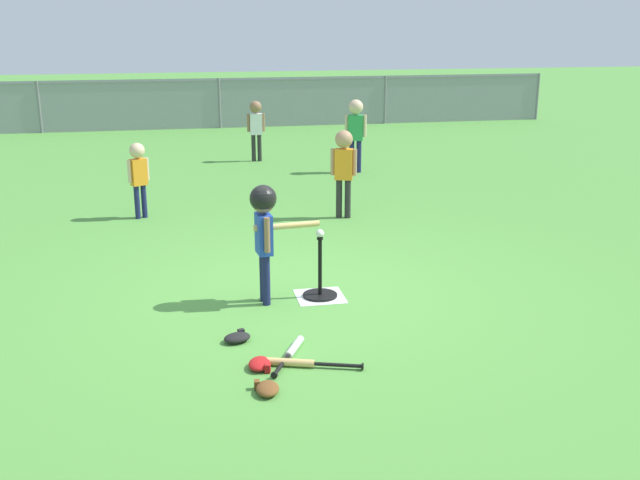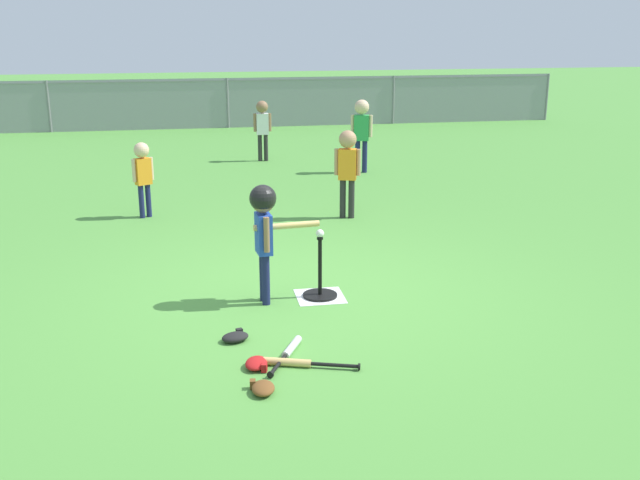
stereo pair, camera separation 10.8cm
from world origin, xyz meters
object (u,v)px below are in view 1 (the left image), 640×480
at_px(baseball_on_tee, 320,233).
at_px(fielder_deep_left, 138,170).
at_px(batting_tee, 320,288).
at_px(fielder_deep_right, 344,162).
at_px(glove_tossed_aside, 260,364).
at_px(glove_near_bats, 237,337).
at_px(spare_bat_wood, 300,363).
at_px(fielder_near_right, 256,123).
at_px(glove_by_plate, 267,388).
at_px(spare_bat_silver, 292,351).
at_px(batter_child, 265,220).
at_px(fielder_deep_center, 356,126).

distance_m(baseball_on_tee, fielder_deep_left, 3.66).
height_order(batting_tee, fielder_deep_left, fielder_deep_left).
distance_m(fielder_deep_right, glove_tossed_aside, 4.45).
bearing_deg(glove_near_bats, baseball_on_tee, 45.36).
height_order(batting_tee, spare_bat_wood, batting_tee).
relative_size(fielder_deep_left, fielder_near_right, 0.91).
xyz_separation_m(batting_tee, glove_by_plate, (-0.72, -1.75, -0.05)).
distance_m(batting_tee, glove_near_bats, 1.20).
relative_size(fielder_near_right, glove_tossed_aside, 4.22).
relative_size(fielder_deep_right, glove_tossed_aside, 4.44).
distance_m(baseball_on_tee, spare_bat_silver, 1.39).
xyz_separation_m(baseball_on_tee, glove_near_bats, (-0.84, -0.85, -0.58)).
bearing_deg(fielder_deep_left, glove_tossed_aside, -77.73).
bearing_deg(batting_tee, glove_near_bats, -134.64).
distance_m(fielder_deep_left, glove_near_bats, 4.22).
bearing_deg(glove_by_plate, batter_child, 82.96).
height_order(spare_bat_silver, glove_by_plate, glove_by_plate).
bearing_deg(glove_near_bats, fielder_deep_right, 64.81).
bearing_deg(spare_bat_silver, glove_near_bats, 140.49).
bearing_deg(fielder_deep_left, glove_near_bats, -77.87).
xyz_separation_m(fielder_deep_left, spare_bat_wood, (1.30, -4.62, -0.60)).
relative_size(batter_child, glove_by_plate, 4.67).
distance_m(batting_tee, fielder_deep_center, 5.88).
distance_m(batting_tee, baseball_on_tee, 0.53).
relative_size(batter_child, spare_bat_wood, 1.55).
distance_m(glove_near_bats, glove_tossed_aside, 0.52).
relative_size(fielder_deep_center, glove_by_plate, 5.16).
bearing_deg(fielder_near_right, glove_tossed_aside, -96.35).
distance_m(baseball_on_tee, glove_near_bats, 1.33).
bearing_deg(spare_bat_silver, glove_tossed_aside, -145.38).
distance_m(batter_child, glove_near_bats, 1.15).
bearing_deg(baseball_on_tee, batting_tee, -90.00).
height_order(baseball_on_tee, fielder_deep_center, fielder_deep_center).
bearing_deg(batter_child, batting_tee, 5.56).
bearing_deg(glove_tossed_aside, baseball_on_tee, 62.04).
bearing_deg(fielder_deep_right, fielder_deep_left, 169.31).
bearing_deg(spare_bat_wood, baseball_on_tee, 73.12).
relative_size(fielder_deep_left, glove_tossed_aside, 3.83).
height_order(fielder_deep_right, spare_bat_wood, fielder_deep_right).
relative_size(fielder_near_right, glove_near_bats, 4.16).
bearing_deg(glove_near_bats, fielder_near_right, 82.36).
xyz_separation_m(spare_bat_silver, glove_by_plate, (-0.26, -0.57, 0.01)).
height_order(batter_child, spare_bat_silver, batter_child).
height_order(glove_near_bats, glove_tossed_aside, same).
xyz_separation_m(batter_child, glove_by_plate, (-0.21, -1.70, -0.74)).
relative_size(batting_tee, glove_tossed_aside, 2.25).
relative_size(batting_tee, glove_by_plate, 2.46).
relative_size(baseball_on_tee, spare_bat_silver, 0.12).
distance_m(fielder_deep_left, spare_bat_silver, 4.62).
distance_m(baseball_on_tee, spare_bat_wood, 1.57).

